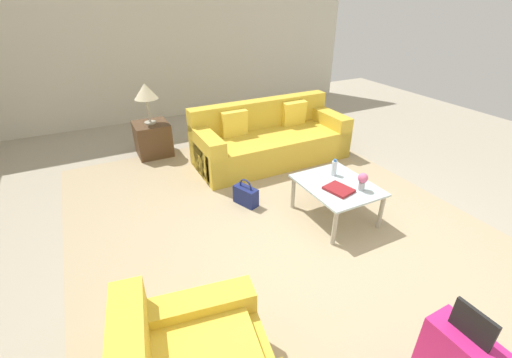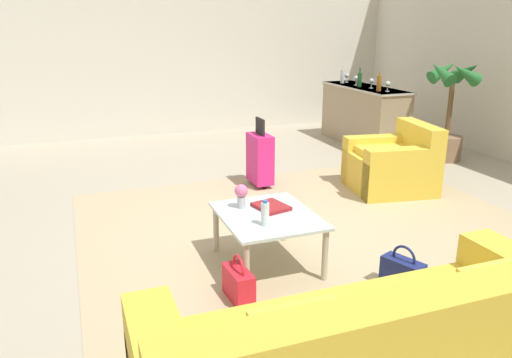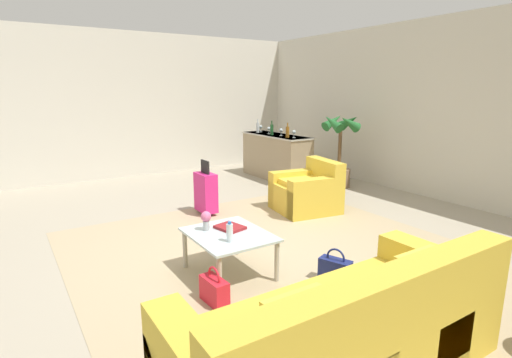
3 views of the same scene
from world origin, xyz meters
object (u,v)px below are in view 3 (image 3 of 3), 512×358
Objects in this scene: coffee_table at (229,239)px; flower_vase at (206,219)px; wine_glass_left_of_centre at (269,129)px; armchair at (309,193)px; handbag_navy at (335,270)px; water_bottle at (230,232)px; bar_console at (276,156)px; coffee_table_book at (230,227)px; potted_palm at (340,151)px; couch at (349,339)px; wine_bottle_clear at (258,127)px; wine_bottle_green at (272,129)px; handbag_red at (214,290)px; wine_bottle_amber at (287,132)px; wine_glass_leftmost at (261,127)px; wine_glass_right_of_centre at (281,131)px; wine_glass_rightmost at (294,132)px; suitcase_magenta at (206,192)px.

flower_vase is at bearing -145.71° from coffee_table.
flower_vase is at bearing -42.54° from wine_glass_left_of_centre.
handbag_navy is (2.02, -1.35, -0.16)m from armchair.
bar_console is at bearing 139.14° from water_bottle.
coffee_table_book is 4.18m from potted_palm.
armchair reaches higher than water_bottle.
handbag_navy is 4.16m from potted_palm.
bar_console is at bearing 148.87° from couch.
potted_palm reaches higher than coffee_table_book.
wine_bottle_clear reaches higher than coffee_table.
wine_bottle_green reaches higher than handbag_red.
couch is 3.83m from armchair.
wine_glass_left_of_centre is 0.10× the size of potted_palm.
wine_bottle_amber is at bearing 134.70° from coffee_table.
wine_glass_leftmost and wine_glass_right_of_centre have the same top height.
wine_bottle_amber is at bearing -5.06° from wine_glass_left_of_centre.
wine_bottle_green is (0.55, 0.00, 0.00)m from wine_bottle_clear.
coffee_table_book is 1.87× the size of wine_glass_right_of_centre.
coffee_table is 2.52× the size of handbag_red.
couch is 2.29× the size of armchair.
wine_bottle_clear is at bearing 143.00° from handbag_red.
coffee_table is 4.26m from wine_glass_rightmost.
coffee_table is 2.52× the size of handbag_navy.
coffee_table_book is at bearing 139.48° from handbag_red.
couch is at bearing -11.89° from suitcase_magenta.
wine_glass_right_of_centre is at bearing -3.10° from wine_glass_leftmost.
wine_glass_left_of_centre and wine_glass_right_of_centre have the same top height.
wine_glass_right_of_centre is at bearing -7.51° from bar_console.
wine_glass_rightmost is at bearing 133.57° from handbag_red.
wine_glass_leftmost reaches higher than couch.
wine_glass_leftmost is at bearing -163.21° from potted_palm.
armchair is 2.41m from bar_console.
handbag_navy is (4.23, -2.17, -0.94)m from wine_bottle_green.
handbag_navy is at bearing -30.53° from wine_bottle_amber.
wine_bottle_amber is (0.55, -0.12, 0.58)m from bar_console.
handbag_navy is at bearing -27.17° from wine_bottle_green.
wine_bottle_green is at bearing -151.23° from potted_palm.
water_bottle reaches higher than handbag_red.
wine_bottle_amber reaches higher than couch.
suitcase_magenta reaches higher than coffee_table.
couch is 11.49× the size of flower_vase.
wine_bottle_green is at bearing 149.81° from couch.
suitcase_magenta is at bearing -115.89° from armchair.
handbag_red is (4.15, -3.45, -0.93)m from wine_glass_left_of_centre.
potted_palm is at bearing 43.51° from wine_bottle_amber.
wine_glass_rightmost is at bearing -1.56° from bar_console.
wine_glass_rightmost is (1.26, -0.03, 0.00)m from wine_glass_leftmost.
wine_bottle_amber is at bearing 120.92° from coffee_table_book.
wine_bottle_clear is (-0.34, -0.07, 0.01)m from wine_glass_left_of_centre.
potted_palm reaches higher than wine_bottle_green.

